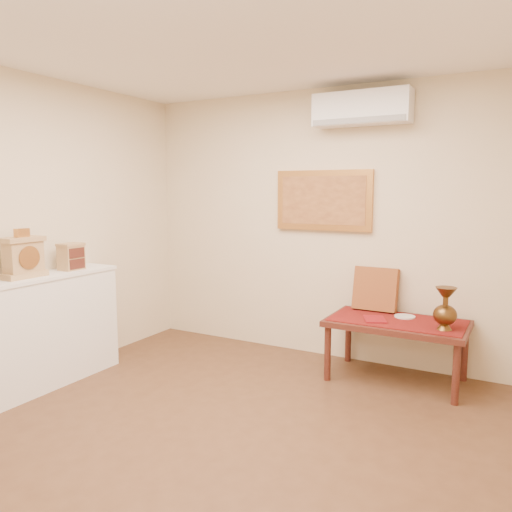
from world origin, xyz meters
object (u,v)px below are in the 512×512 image
Objects in this scene: display_ledge at (13,339)px; wooden_chest at (71,256)px; brass_urn_tall at (445,304)px; mantel_clock at (23,257)px; low_table at (397,328)px.

display_ledge is 0.87m from wooden_chest.
display_ledge is at bearing -150.32° from brass_urn_tall.
wooden_chest is (0.01, 0.63, 0.61)m from display_ledge.
display_ledge is at bearing -90.78° from mantel_clock.
mantel_clock reaches higher than low_table.
wooden_chest is at bearing 88.79° from mantel_clock.
brass_urn_tall is at bearing 29.68° from display_ledge.
display_ledge is 1.68× the size of low_table.
mantel_clock is at bearing -152.39° from brass_urn_tall.
wooden_chest is 3.01m from low_table.
low_table is at bearing 163.71° from brass_urn_tall.
wooden_chest is at bearing 88.89° from display_ledge.
low_table is at bearing 25.23° from wooden_chest.
brass_urn_tall is at bearing 20.25° from wooden_chest.
wooden_chest is at bearing -159.75° from brass_urn_tall.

